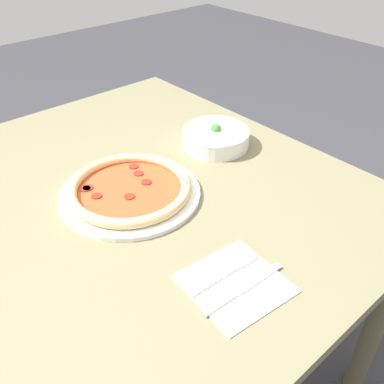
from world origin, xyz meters
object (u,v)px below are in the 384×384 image
object	(u,v)px
bowl	(216,136)
fork	(225,275)
pizza	(130,190)
knife	(240,291)

from	to	relation	value
bowl	fork	bearing A→B (deg)	-41.89
pizza	knife	bearing A→B (deg)	-3.25
pizza	fork	world-z (taller)	pizza
pizza	fork	xyz separation A→B (m)	(0.35, -0.02, -0.01)
fork	knife	distance (m)	0.05
bowl	knife	size ratio (longest dim) A/B	1.01
pizza	bowl	bearing A→B (deg)	97.29
pizza	fork	distance (m)	0.36
pizza	knife	distance (m)	0.40
knife	pizza	bearing A→B (deg)	89.02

